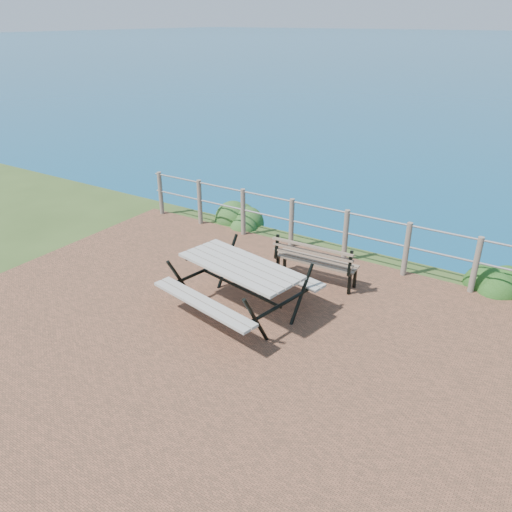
{
  "coord_description": "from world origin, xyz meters",
  "views": [
    {
      "loc": [
        3.18,
        -4.76,
        4.19
      ],
      "look_at": [
        -0.67,
        1.3,
        0.75
      ],
      "focal_mm": 35.0,
      "sensor_mm": 36.0,
      "label": 1
    }
  ],
  "objects": [
    {
      "name": "ground",
      "position": [
        0.0,
        0.0,
        0.0
      ],
      "size": [
        10.0,
        7.0,
        0.12
      ],
      "primitive_type": "cube",
      "color": "brown",
      "rests_on": "ground"
    },
    {
      "name": "safety_railing",
      "position": [
        0.0,
        3.35,
        0.57
      ],
      "size": [
        9.4,
        0.1,
        1.0
      ],
      "color": "#6B5B4C",
      "rests_on": "ground"
    },
    {
      "name": "picnic_table",
      "position": [
        -0.62,
        0.76,
        0.52
      ],
      "size": [
        2.06,
        1.67,
        0.82
      ],
      "rotation": [
        0.0,
        0.0,
        -0.19
      ],
      "color": "#9D988D",
      "rests_on": "ground"
    },
    {
      "name": "park_bench",
      "position": [
        -0.07,
        2.28,
        0.54
      ],
      "size": [
        1.46,
        0.43,
        0.81
      ],
      "rotation": [
        0.0,
        0.0,
        0.05
      ],
      "color": "brown",
      "rests_on": "ground"
    },
    {
      "name": "shrub_lip_west",
      "position": [
        -2.74,
        3.95,
        0.0
      ],
      "size": [
        0.85,
        0.85,
        0.62
      ],
      "primitive_type": "ellipsoid",
      "color": "#244C1C",
      "rests_on": "ground"
    },
    {
      "name": "shrub_lip_east",
      "position": [
        2.57,
        3.8,
        0.0
      ],
      "size": [
        0.77,
        0.77,
        0.51
      ],
      "primitive_type": "ellipsoid",
      "color": "#1D4013",
      "rests_on": "ground"
    }
  ]
}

